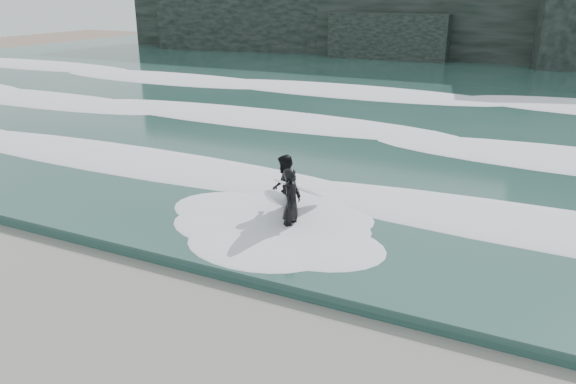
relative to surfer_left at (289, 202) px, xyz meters
name	(u,v)px	position (x,y,z in m)	size (l,w,h in m)	color
ground	(141,364)	(0.06, -5.77, -0.91)	(120.00, 120.00, 0.00)	#805E49
sea	(458,90)	(0.06, 23.23, -0.76)	(90.00, 52.00, 0.30)	#264943
headland	(501,0)	(0.06, 40.23, 4.09)	(70.00, 9.00, 10.00)	black
foam_near	(337,184)	(0.06, 3.23, -0.51)	(60.00, 3.20, 0.20)	white
foam_mid	(400,132)	(0.06, 10.23, -0.49)	(60.00, 4.00, 0.24)	white
foam_far	(445,96)	(0.06, 19.23, -0.46)	(60.00, 4.80, 0.30)	white
surfer_left	(289,202)	(0.00, 0.00, 0.00)	(1.18, 2.06, 1.80)	black
surfer_right	(286,188)	(-0.51, 0.88, 0.01)	(1.48, 1.79, 1.82)	black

